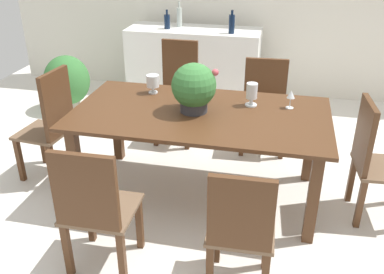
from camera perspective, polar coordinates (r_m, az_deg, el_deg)
ground_plane at (r=3.80m, az=1.10°, el=-7.13°), size 7.04×7.04×0.00m
dining_table at (r=3.44m, az=1.09°, el=1.83°), size 2.04×1.09×0.77m
chair_head_end at (r=3.95m, az=-18.25°, el=1.93°), size 0.45×0.46×1.02m
chair_near_left at (r=2.78m, az=-12.89°, el=-9.04°), size 0.45×0.44×0.95m
chair_foot_end at (r=3.52m, az=22.92°, el=-2.41°), size 0.44×0.46×0.97m
chair_far_left at (r=4.55m, az=-1.87°, el=6.61°), size 0.42×0.46×1.04m
chair_near_right at (r=2.59m, az=6.49°, el=-12.08°), size 0.42×0.42×0.91m
chair_far_right at (r=4.43m, az=9.63°, el=4.95°), size 0.50×0.49×0.90m
flower_centerpiece at (r=3.34m, az=0.26°, el=6.66°), size 0.36×0.35×0.39m
crystal_vase_left at (r=3.78m, az=-5.26°, el=7.35°), size 0.11×0.11×0.16m
crystal_vase_center_near at (r=3.52m, az=7.97°, el=5.90°), size 0.10×0.10×0.19m
wine_glass at (r=3.53m, az=13.05°, el=5.45°), size 0.06×0.06×0.15m
kitchen_counter at (r=5.54m, az=0.24°, el=9.45°), size 1.64×0.59×0.95m
wine_bottle_amber at (r=5.51m, az=-1.70°, el=15.74°), size 0.07×0.07×0.31m
wine_bottle_dark at (r=5.41m, az=-3.34°, el=15.15°), size 0.07×0.07×0.23m
wine_bottle_clear at (r=5.18m, az=5.32°, el=14.82°), size 0.07×0.07×0.27m
potted_plant_floor at (r=5.53m, az=-16.31°, el=7.14°), size 0.55×0.55×0.68m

